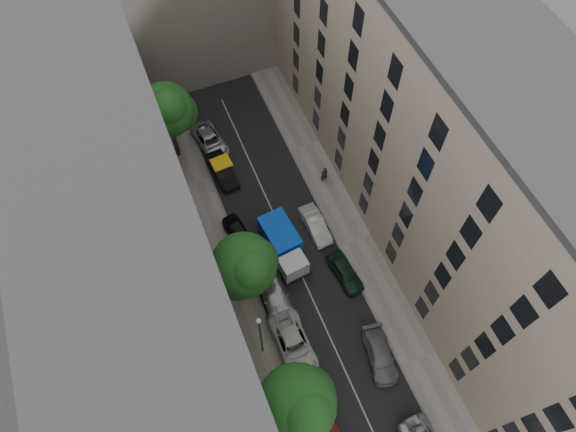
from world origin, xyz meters
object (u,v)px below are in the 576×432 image
car_right_1 (380,355)px  tree_near (299,406)px  car_left_6 (210,141)px  car_left_5 (223,170)px  car_left_1 (316,411)px  tree_far (168,112)px  car_left_4 (239,234)px  car_right_3 (315,225)px  lamp_post (260,333)px  car_left_3 (274,294)px  tarp_truck (284,245)px  car_left_2 (294,344)px  pedestrian (324,174)px  car_right_2 (345,272)px  tree_mid (246,267)px

car_right_1 → tree_near: bearing=-156.9°
car_left_6 → tree_near: bearing=-102.9°
car_left_5 → car_left_1: bearing=-95.8°
car_left_5 → tree_far: (-3.08, 3.66, 5.37)m
car_left_4 → car_left_1: bearing=-98.3°
car_left_5 → tree_far: 7.19m
car_right_3 → tree_far: 15.87m
tree_near → lamp_post: (-0.52, 5.59, -1.17)m
car_left_6 → car_right_3: car_right_3 is taller
car_left_3 → car_left_5: (0.00, 13.05, -0.01)m
car_left_3 → car_right_1: 9.40m
car_left_1 → lamp_post: (-1.93, 5.61, 3.75)m
tarp_truck → car_left_5: size_ratio=1.31×
tarp_truck → car_left_2: bearing=-112.9°
car_right_1 → tree_far: size_ratio=0.52×
car_left_5 → lamp_post: (-2.41, -16.81, 3.76)m
car_left_1 → pedestrian: 20.30m
car_left_2 → car_left_1: bearing=-94.2°
car_left_2 → car_right_1: bearing=-29.2°
car_right_2 → tree_near: size_ratio=0.49×
tarp_truck → car_right_1: 11.56m
car_left_3 → car_left_4: bearing=99.8°
car_left_1 → car_left_6: bearing=81.2°
tarp_truck → lamp_post: bearing=-128.9°
car_left_5 → pedestrian: bearing=-31.0°
tree_near → pedestrian: size_ratio=4.46×
car_right_3 → lamp_post: 12.17m
car_right_3 → car_left_1: bearing=-115.9°
car_left_1 → tree_mid: bearing=89.0°
tarp_truck → car_left_3: (-2.20, -3.48, -0.70)m
pedestrian → lamp_post: bearing=54.7°
tree_far → car_right_1: bearing=-70.3°
tarp_truck → car_left_2: (-2.32, -7.82, -0.70)m
car_left_6 → tree_far: size_ratio=0.56×
car_left_1 → tree_mid: size_ratio=0.59×
car_left_1 → pedestrian: size_ratio=2.41×
tarp_truck → car_left_1: tarp_truck is taller
tree_far → pedestrian: tree_far is taller
car_right_1 → lamp_post: (-8.01, 3.79, 3.83)m
car_right_3 → lamp_post: (-8.01, -8.33, 3.81)m
car_left_4 → car_left_5: bearing=74.0°
tarp_truck → car_right_3: 3.65m
lamp_post → car_right_1: bearing=-25.3°
car_right_3 → car_left_4: bearing=163.4°
car_left_1 → car_right_1: 6.35m
car_left_1 → car_left_6: (0.48, 26.17, -0.06)m
car_left_1 → tree_far: bearing=88.0°
tree_mid → car_right_2: bearing=-10.8°
car_left_3 → car_left_5: 13.05m
pedestrian → tree_near: bearing=65.8°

